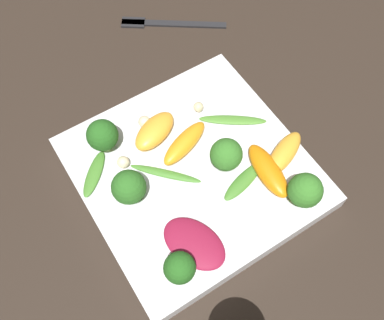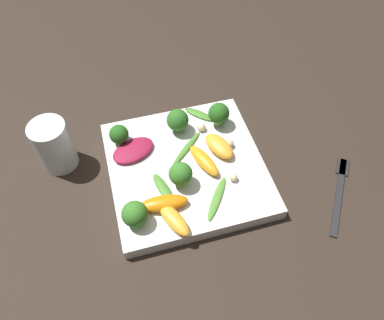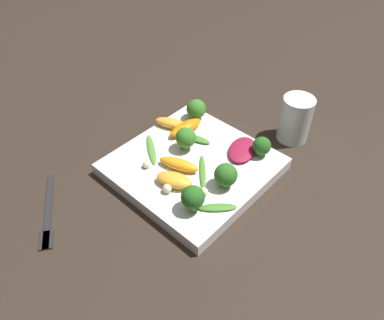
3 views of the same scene
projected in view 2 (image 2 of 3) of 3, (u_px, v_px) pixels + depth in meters
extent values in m
plane|color=#2D231C|center=(186.00, 173.00, 0.67)|extent=(2.40, 2.40, 0.00)
cube|color=white|center=(186.00, 169.00, 0.66)|extent=(0.27, 0.27, 0.02)
cylinder|color=silver|center=(54.00, 146.00, 0.65)|extent=(0.06, 0.06, 0.10)
cube|color=#262628|center=(339.00, 195.00, 0.64)|extent=(0.14, 0.10, 0.01)
cube|color=#262628|center=(343.00, 167.00, 0.68)|extent=(0.04, 0.04, 0.01)
ellipsoid|color=maroon|center=(133.00, 150.00, 0.67)|extent=(0.07, 0.09, 0.01)
ellipsoid|color=#FCAD33|center=(174.00, 219.00, 0.58)|extent=(0.07, 0.05, 0.02)
ellipsoid|color=orange|center=(204.00, 161.00, 0.65)|extent=(0.08, 0.05, 0.02)
ellipsoid|color=#FCAD33|center=(219.00, 146.00, 0.67)|extent=(0.07, 0.06, 0.02)
ellipsoid|color=orange|center=(164.00, 203.00, 0.60)|extent=(0.04, 0.08, 0.02)
cylinder|color=#84AD5B|center=(181.00, 180.00, 0.63)|extent=(0.01, 0.01, 0.02)
sphere|color=#387A28|center=(181.00, 174.00, 0.61)|extent=(0.04, 0.04, 0.04)
cylinder|color=#7A9E51|center=(136.00, 219.00, 0.58)|extent=(0.02, 0.02, 0.01)
sphere|color=#387A28|center=(135.00, 214.00, 0.57)|extent=(0.04, 0.04, 0.04)
cylinder|color=#7A9E51|center=(178.00, 127.00, 0.70)|extent=(0.01, 0.01, 0.02)
sphere|color=#2D6B23|center=(178.00, 120.00, 0.68)|extent=(0.04, 0.04, 0.04)
cylinder|color=#84AD5B|center=(120.00, 140.00, 0.68)|extent=(0.01, 0.01, 0.01)
sphere|color=#26601E|center=(119.00, 134.00, 0.67)|extent=(0.03, 0.03, 0.03)
cylinder|color=#7A9E51|center=(218.00, 121.00, 0.71)|extent=(0.02, 0.02, 0.02)
sphere|color=#26601E|center=(219.00, 113.00, 0.69)|extent=(0.04, 0.04, 0.04)
ellipsoid|color=#47842D|center=(187.00, 148.00, 0.67)|extent=(0.07, 0.07, 0.01)
ellipsoid|color=#47842D|center=(200.00, 114.00, 0.72)|extent=(0.06, 0.06, 0.01)
ellipsoid|color=#518E33|center=(217.00, 198.00, 0.61)|extent=(0.08, 0.06, 0.00)
ellipsoid|color=#47842D|center=(163.00, 189.00, 0.62)|extent=(0.07, 0.03, 0.01)
sphere|color=beige|center=(229.00, 143.00, 0.67)|extent=(0.02, 0.02, 0.02)
sphere|color=beige|center=(201.00, 127.00, 0.70)|extent=(0.02, 0.02, 0.02)
sphere|color=beige|center=(234.00, 178.00, 0.63)|extent=(0.01, 0.01, 0.01)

